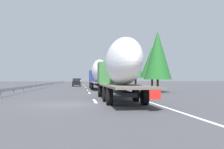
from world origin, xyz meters
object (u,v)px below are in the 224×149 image
(car_yellow_coupe, at_px, (79,81))
(road_sign, at_px, (105,77))
(truck_trailing, at_px, (120,67))
(car_black_suv, at_px, (76,82))
(truck_lead, at_px, (99,73))

(car_yellow_coupe, xyz_separation_m, road_sign, (-43.50, -6.48, 1.18))
(road_sign, bearing_deg, car_yellow_coupe, 8.47)
(truck_trailing, height_order, road_sign, truck_trailing)
(car_black_suv, distance_m, car_yellow_coupe, 45.84)
(truck_lead, distance_m, road_sign, 19.84)
(car_black_suv, xyz_separation_m, car_yellow_coupe, (45.84, -0.28, 0.06))
(truck_lead, xyz_separation_m, road_sign, (19.59, -3.10, -0.40))
(truck_lead, bearing_deg, car_black_suv, 11.98)
(truck_lead, relative_size, car_yellow_coupe, 2.98)
(truck_lead, bearing_deg, truck_trailing, -180.00)
(truck_lead, xyz_separation_m, truck_trailing, (-20.37, -0.00, -0.08))
(car_yellow_coupe, bearing_deg, road_sign, -171.53)
(truck_lead, distance_m, car_black_suv, 17.71)
(truck_lead, height_order, road_sign, truck_lead)
(truck_lead, height_order, truck_trailing, truck_lead)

